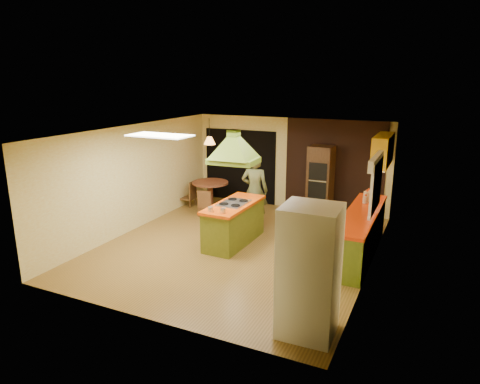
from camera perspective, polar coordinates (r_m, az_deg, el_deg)
The scene contains 21 objects.
ground at distance 9.40m, azimuth -0.10°, elevation -7.15°, with size 6.50×6.50×0.00m, color olive.
room_walls at distance 9.00m, azimuth -0.10°, elevation 0.24°, with size 5.50×6.50×6.50m.
ceiling_plane at distance 8.77m, azimuth -0.10°, elevation 8.17°, with size 6.50×6.50×0.00m, color silver.
brick_panel at distance 11.60m, azimuth 12.40°, elevation 3.25°, with size 2.64×0.03×2.50m, color #381E14.
nook_opening at distance 12.52m, azimuth -0.01°, elevation 3.51°, with size 2.20×0.03×2.10m, color black.
right_counter at distance 9.10m, azimuth 15.73°, elevation -5.37°, with size 0.62×3.05×0.92m.
upper_cabinets at distance 10.26m, azimuth 18.52°, elevation 5.29°, with size 0.34×1.40×0.70m, color yellow.
window_right at distance 8.52m, azimuth 17.75°, elevation 2.28°, with size 0.12×1.35×1.06m.
fluor_panel at distance 8.29m, azimuth -10.66°, elevation 7.42°, with size 1.20×0.60×0.03m, color white.
kitchen_island at distance 9.40m, azimuth -0.81°, elevation -4.13°, with size 0.77×1.83×0.93m.
range_hood at distance 8.98m, azimuth -0.85°, elevation 6.73°, with size 1.03×0.76×0.79m.
man at distance 10.39m, azimuth 1.96°, elevation 0.22°, with size 0.65×0.43×1.79m, color #4C502A.
refrigerator at distance 6.09m, azimuth 9.21°, elevation -10.41°, with size 0.78×0.74×1.90m, color white.
wall_oven at distance 11.46m, azimuth 10.66°, elevation 1.51°, with size 0.63×0.62×1.84m.
dining_table at distance 11.93m, azimuth -3.97°, elevation 0.32°, with size 1.00×1.00×0.75m.
chair_left at distance 12.24m, azimuth -7.05°, elevation -0.18°, with size 0.40×0.40×0.73m, color brown, non-canonical shape.
chair_near at distance 11.31m, azimuth -4.44°, elevation -1.41°, with size 0.39×0.39×0.71m, color brown, non-canonical shape.
pendant_lamp at distance 11.66m, azimuth -4.09°, elevation 6.86°, with size 0.32×0.32×0.21m, color #FF9E3F.
canister_large at distance 9.76m, azimuth 16.55°, elevation -0.57°, with size 0.15×0.15×0.22m, color beige.
canister_medium at distance 9.98m, azimuth 16.75°, elevation -0.31°, with size 0.14×0.14×0.19m, color beige.
canister_small at distance 9.62m, azimuth 16.39°, elevation -0.97°, with size 0.12×0.12×0.16m, color beige.
Camera 1 is at (3.71, -7.87, 3.54)m, focal length 32.00 mm.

